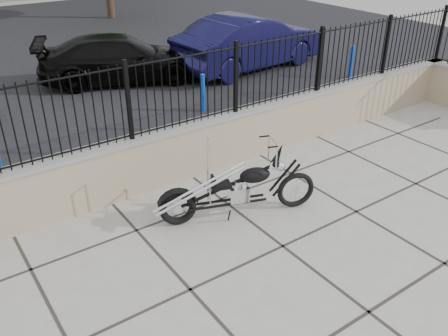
% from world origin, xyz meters
% --- Properties ---
extents(ground_plane, '(90.00, 90.00, 0.00)m').
position_xyz_m(ground_plane, '(0.00, 0.00, 0.00)').
color(ground_plane, '#99968E').
rests_on(ground_plane, ground).
extents(parking_lot, '(30.00, 30.00, 0.00)m').
position_xyz_m(parking_lot, '(0.00, 12.50, 0.00)').
color(parking_lot, black).
rests_on(parking_lot, ground).
extents(retaining_wall, '(14.00, 0.36, 0.96)m').
position_xyz_m(retaining_wall, '(0.00, 2.50, 0.48)').
color(retaining_wall, gray).
rests_on(retaining_wall, ground_plane).
extents(iron_fence, '(14.00, 0.08, 1.20)m').
position_xyz_m(iron_fence, '(0.00, 2.50, 1.56)').
color(iron_fence, black).
rests_on(iron_fence, retaining_wall).
extents(chopper_motorcycle, '(2.30, 1.17, 1.38)m').
position_xyz_m(chopper_motorcycle, '(-0.09, 0.99, 0.69)').
color(chopper_motorcycle, black).
rests_on(chopper_motorcycle, ground_plane).
extents(car_black, '(4.64, 3.18, 1.25)m').
position_xyz_m(car_black, '(1.24, 8.05, 0.62)').
color(car_black, black).
rests_on(car_black, parking_lot).
extents(car_blue, '(4.83, 2.08, 1.55)m').
position_xyz_m(car_blue, '(4.85, 7.05, 0.77)').
color(car_blue, '#100F38').
rests_on(car_blue, parking_lot).
extents(bollard_b, '(0.13, 0.13, 0.88)m').
position_xyz_m(bollard_b, '(1.84, 4.90, 0.44)').
color(bollard_b, '#0B31B3').
rests_on(bollard_b, ground_plane).
extents(bollard_c, '(0.12, 0.12, 0.89)m').
position_xyz_m(bollard_c, '(6.59, 4.71, 0.44)').
color(bollard_c, blue).
rests_on(bollard_c, ground_plane).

